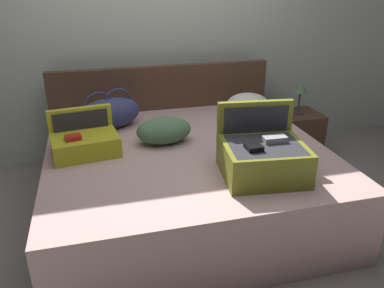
{
  "coord_description": "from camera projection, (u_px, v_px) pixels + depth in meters",
  "views": [
    {
      "loc": [
        -0.63,
        -2.16,
        1.73
      ],
      "look_at": [
        0.0,
        0.26,
        0.63
      ],
      "focal_mm": 36.31,
      "sensor_mm": 36.0,
      "label": 1
    }
  ],
  "objects": [
    {
      "name": "pillow_center_head",
      "position": [
        248.0,
        104.0,
        3.57
      ],
      "size": [
        0.43,
        0.37,
        0.2
      ],
      "primitive_type": "ellipsoid",
      "rotation": [
        0.0,
        0.0,
        -0.18
      ],
      "color": "white",
      "rests_on": "bed"
    },
    {
      "name": "pillow_near_headboard",
      "position": [
        164.0,
        130.0,
        2.96
      ],
      "size": [
        0.45,
        0.3,
        0.2
      ],
      "primitive_type": "ellipsoid",
      "rotation": [
        0.0,
        0.0,
        0.08
      ],
      "color": "#4C724C",
      "rests_on": "bed"
    },
    {
      "name": "table_lamp",
      "position": [
        301.0,
        89.0,
        3.74
      ],
      "size": [
        0.15,
        0.15,
        0.32
      ],
      "color": "#3F3833",
      "rests_on": "nightstand"
    },
    {
      "name": "hard_case_large",
      "position": [
        262.0,
        155.0,
        2.47
      ],
      "size": [
        0.56,
        0.53,
        0.43
      ],
      "rotation": [
        0.0,
        0.0,
        -0.12
      ],
      "color": "olive",
      "rests_on": "bed"
    },
    {
      "name": "hard_case_medium",
      "position": [
        85.0,
        141.0,
        2.8
      ],
      "size": [
        0.5,
        0.41,
        0.3
      ],
      "rotation": [
        0.0,
        0.0,
        0.14
      ],
      "color": "gold",
      "rests_on": "bed"
    },
    {
      "name": "duffel_bag",
      "position": [
        109.0,
        114.0,
        3.22
      ],
      "size": [
        0.62,
        0.46,
        0.34
      ],
      "rotation": [
        0.0,
        0.0,
        0.39
      ],
      "color": "navy",
      "rests_on": "bed"
    },
    {
      "name": "nightstand",
      "position": [
        295.0,
        135.0,
        3.93
      ],
      "size": [
        0.44,
        0.4,
        0.47
      ],
      "primitive_type": "cube",
      "color": "#4C3323",
      "rests_on": "ground"
    },
    {
      "name": "back_wall",
      "position": [
        155.0,
        23.0,
        3.69
      ],
      "size": [
        8.0,
        0.1,
        2.6
      ],
      "primitive_type": "cube",
      "color": "#B7C1B2",
      "rests_on": "ground"
    },
    {
      "name": "bed",
      "position": [
        187.0,
        180.0,
        3.0
      ],
      "size": [
        2.04,
        1.89,
        0.53
      ],
      "primitive_type": "cube",
      "color": "#BC9993",
      "rests_on": "ground"
    },
    {
      "name": "ground_plane",
      "position": [
        201.0,
        240.0,
        2.76
      ],
      "size": [
        12.0,
        12.0,
        0.0
      ],
      "primitive_type": "plane",
      "color": "gray"
    },
    {
      "name": "headboard",
      "position": [
        163.0,
        114.0,
        3.79
      ],
      "size": [
        2.08,
        0.08,
        0.95
      ],
      "primitive_type": "cube",
      "color": "#4C3323",
      "rests_on": "ground"
    }
  ]
}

